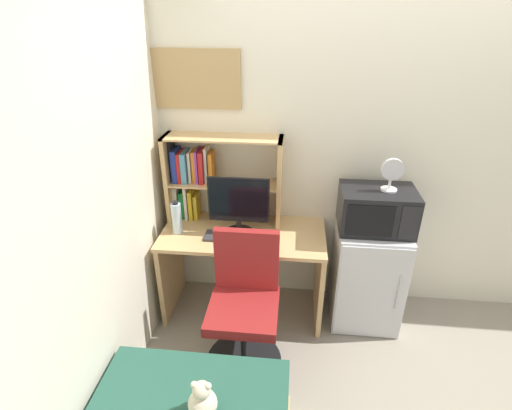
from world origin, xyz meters
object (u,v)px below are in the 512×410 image
object	(u,v)px
keyboard	(234,237)
desk_chair	(245,311)
monitor	(239,205)
mini_fridge	(366,274)
hutch_bookshelf	(206,176)
microwave	(377,209)
wall_corkboard	(186,79)
desk_fan	(392,173)
teddy_bear	(202,401)
computer_mouse	(274,239)
water_bottle	(177,218)

from	to	relation	value
keyboard	desk_chair	xyz separation A→B (m)	(0.13, -0.41, -0.32)
monitor	mini_fridge	xyz separation A→B (m)	(0.98, 0.03, -0.56)
mini_fridge	hutch_bookshelf	bearing A→B (deg)	171.99
microwave	wall_corkboard	distance (m)	1.62
mini_fridge	desk_chair	size ratio (longest dim) A/B	0.85
monitor	desk_fan	bearing A→B (deg)	1.78
monitor	teddy_bear	distance (m)	1.32
keyboard	wall_corkboard	xyz separation A→B (m)	(-0.37, 0.37, 1.05)
monitor	computer_mouse	distance (m)	0.35
water_bottle	desk_fan	bearing A→B (deg)	2.49
computer_mouse	wall_corkboard	bearing A→B (deg)	150.05
monitor	desk_chair	world-z (taller)	monitor
microwave	desk_fan	world-z (taller)	desk_fan
desk_fan	keyboard	bearing A→B (deg)	-174.53
keyboard	microwave	distance (m)	1.03
hutch_bookshelf	computer_mouse	world-z (taller)	hutch_bookshelf
computer_mouse	teddy_bear	bearing A→B (deg)	-102.92
keyboard	desk_chair	size ratio (longest dim) A/B	0.45
wall_corkboard	computer_mouse	bearing A→B (deg)	-29.95
keyboard	hutch_bookshelf	bearing A→B (deg)	131.62
hutch_bookshelf	microwave	distance (m)	1.27
monitor	hutch_bookshelf	bearing A→B (deg)	142.75
microwave	hutch_bookshelf	bearing A→B (deg)	172.12
microwave	desk_fan	distance (m)	0.29
computer_mouse	desk_fan	xyz separation A→B (m)	(0.77, 0.11, 0.50)
water_bottle	keyboard	bearing A→B (deg)	-4.93
teddy_bear	keyboard	bearing A→B (deg)	91.14
hutch_bookshelf	desk_chair	world-z (taller)	hutch_bookshelf
keyboard	desk_chair	bearing A→B (deg)	-72.55
mini_fridge	desk_chair	xyz separation A→B (m)	(-0.88, -0.51, 0.01)
mini_fridge	desk_fan	xyz separation A→B (m)	(0.06, -0.00, 0.84)
mini_fridge	monitor	bearing A→B (deg)	-177.97
keyboard	computer_mouse	size ratio (longest dim) A/B	4.62
monitor	desk_fan	distance (m)	1.07
monitor	desk_chair	distance (m)	0.74
computer_mouse	microwave	size ratio (longest dim) A/B	0.18
monitor	wall_corkboard	size ratio (longest dim) A/B	0.58
microwave	wall_corkboard	xyz separation A→B (m)	(-1.37, 0.27, 0.82)
water_bottle	wall_corkboard	distance (m)	0.99
mini_fridge	wall_corkboard	xyz separation A→B (m)	(-1.37, 0.27, 1.38)
keyboard	teddy_bear	size ratio (longest dim) A/B	1.96
keyboard	computer_mouse	bearing A→B (deg)	-1.63
hutch_bookshelf	computer_mouse	xyz separation A→B (m)	(0.54, -0.29, -0.35)
teddy_bear	microwave	bearing A→B (deg)	52.57
monitor	teddy_bear	world-z (taller)	monitor
wall_corkboard	teddy_bear	bearing A→B (deg)	-75.73
desk_fan	wall_corkboard	xyz separation A→B (m)	(-1.43, 0.27, 0.54)
water_bottle	desk_fan	world-z (taller)	desk_fan
monitor	mini_fridge	distance (m)	1.13
monitor	wall_corkboard	xyz separation A→B (m)	(-0.40, 0.30, 0.82)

